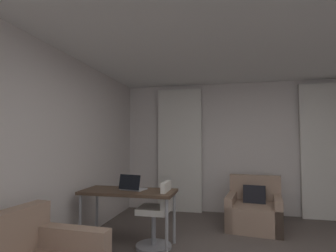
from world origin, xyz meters
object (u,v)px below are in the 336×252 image
(armchair, at_px, (254,211))
(laptop, at_px, (132,187))
(desk, at_px, (129,195))
(desk_chair, at_px, (157,218))

(armchair, height_order, laptop, laptop)
(armchair, height_order, desk, armchair)
(armchair, bearing_deg, laptop, -146.14)
(desk_chair, bearing_deg, laptop, 179.49)
(desk, xyz_separation_m, laptop, (0.05, 0.02, 0.12))
(desk, bearing_deg, armchair, 33.65)
(armchair, distance_m, desk_chair, 1.78)
(desk_chair, xyz_separation_m, laptop, (-0.35, 0.00, 0.40))
(desk, xyz_separation_m, desk_chair, (0.39, 0.02, -0.29))
(armchair, xyz_separation_m, laptop, (-1.70, -1.14, 0.52))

